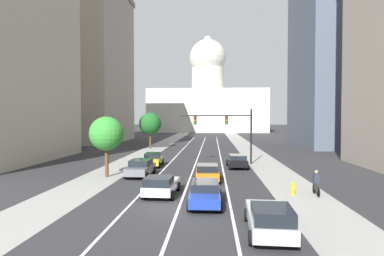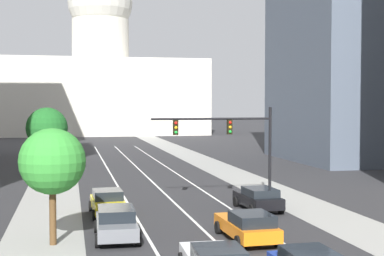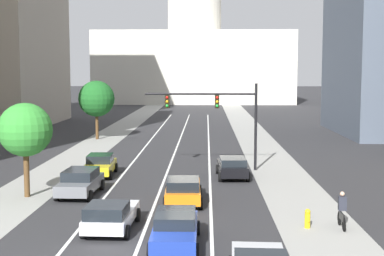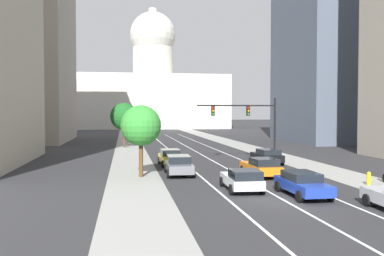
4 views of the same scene
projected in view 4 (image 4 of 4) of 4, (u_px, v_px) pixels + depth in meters
The scene contains 19 objects.
ground_plane at pixel (184, 145), 62.52m from camera, with size 400.00×400.00×0.00m, color #2B2B2D.
sidewalk_left at pixel (130, 148), 56.31m from camera, with size 3.91×130.00×0.01m, color gray.
sidewalk_right at pixel (245, 147), 58.87m from camera, with size 3.91×130.00×0.01m, color gray.
lane_stripe_left at pixel (176, 155), 47.24m from camera, with size 0.16×90.00×0.01m, color white.
lane_stripe_center at pixel (202, 155), 47.72m from camera, with size 0.16×90.00×0.01m, color white.
lane_stripe_right at pixel (228, 155), 48.21m from camera, with size 0.16×90.00×0.01m, color white.
office_tower_far_left at pixel (4, 38), 69.04m from camera, with size 21.30×23.52×34.36m.
office_tower_far_right at pixel (347, 23), 69.39m from camera, with size 20.14×19.49×39.30m.
capitol_building at pixel (153, 91), 129.26m from camera, with size 43.73×24.38×36.70m.
car_gray at pixel (179, 165), 32.64m from camera, with size 2.20×4.53×1.51m.
car_orange at pixel (261, 167), 31.83m from camera, with size 2.19×4.73×1.46m.
car_yellow at pixel (171, 157), 38.61m from camera, with size 2.15×4.35×1.46m.
car_blue at pixel (302, 183), 24.46m from camera, with size 2.02×4.70×1.40m.
car_white at pixel (242, 179), 25.96m from camera, with size 2.23×4.35×1.42m.
car_black at pixel (267, 156), 39.51m from camera, with size 2.18×4.33×1.43m.
traffic_signal_mast at pixel (250, 117), 42.13m from camera, with size 8.14×0.39×6.33m.
fire_hydrant at pixel (369, 178), 28.11m from camera, with size 0.26×0.35×0.91m.
street_tree_mid_left at pixel (141, 126), 31.50m from camera, with size 3.07×3.07×5.44m.
street_tree_near_left at pixel (124, 116), 57.86m from camera, with size 3.81×3.81×6.22m.
Camera 4 is at (-8.73, -21.78, 4.92)m, focal length 39.16 mm.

